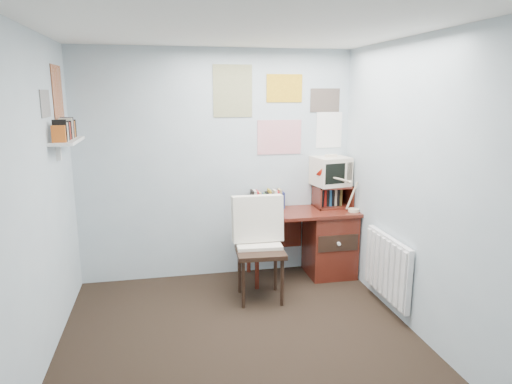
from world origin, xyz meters
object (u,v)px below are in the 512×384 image
desk_lamp (354,192)px  crt_tv (331,170)px  desk (325,240)px  desk_chair (260,252)px  radiator (388,267)px  tv_riser (333,196)px  wall_shelf (67,141)px

desk_lamp → crt_tv: (-0.18, 0.27, 0.21)m
desk → desk_chair: bearing=-150.5°
desk_lamp → desk: bearing=134.0°
radiator → crt_tv: bearing=100.5°
desk → desk_lamp: 0.65m
desk → crt_tv: bearing=54.8°
tv_riser → crt_tv: (-0.03, 0.02, 0.30)m
radiator → wall_shelf: 3.15m
desk → desk_chair: desk_chair is taller
desk → wall_shelf: size_ratio=1.94×
tv_riser → radiator: (0.17, -1.04, -0.47)m
desk_lamp → radiator: size_ratio=0.54×
desk → crt_tv: crt_tv is taller
desk_lamp → tv_riser: desk_lamp is taller
desk_lamp → tv_riser: (-0.15, 0.25, -0.09)m
desk → desk_lamp: size_ratio=2.77×
tv_riser → desk_lamp: bearing=-59.4°
desk → tv_riser: tv_riser is taller
crt_tv → wall_shelf: bearing=-179.3°
tv_riser → crt_tv: bearing=143.0°
desk_lamp → radiator: desk_lamp is taller
tv_riser → radiator: 1.15m
desk_chair → tv_riser: 1.20m
desk → desk_chair: size_ratio=1.20×
crt_tv → radiator: bearing=-89.7°
tv_riser → wall_shelf: size_ratio=0.65×
desk_chair → wall_shelf: wall_shelf is taller
crt_tv → radiator: crt_tv is taller
desk → wall_shelf: (-2.57, -0.38, 1.21)m
wall_shelf → crt_tv: bearing=10.8°
desk_chair → crt_tv: bearing=36.6°
desk_lamp → crt_tv: size_ratio=1.17×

